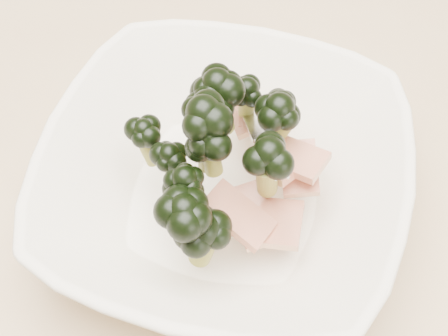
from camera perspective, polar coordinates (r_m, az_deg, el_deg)
The scene contains 2 objects.
dining_table at distance 0.64m, azimuth -5.82°, elevation -3.65°, with size 1.20×0.80×0.75m.
broccoli_dish at distance 0.49m, azimuth 0.02°, elevation -0.62°, with size 0.36×0.36×0.13m.
Camera 1 is at (0.23, -0.24, 1.20)m, focal length 50.00 mm.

